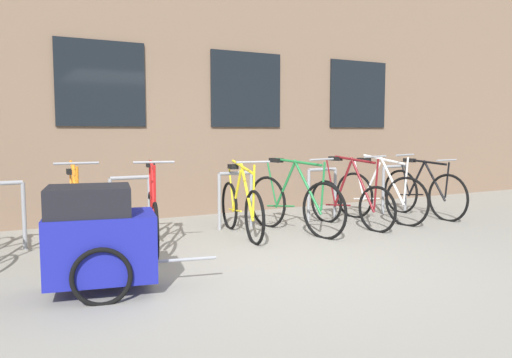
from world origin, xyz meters
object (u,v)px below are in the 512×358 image
at_px(bicycle_black, 423,192).
at_px(bicycle_maroon, 350,201).
at_px(bicycle_orange, 75,221).
at_px(bike_trailer, 99,237).
at_px(bicycle_white, 379,196).
at_px(bicycle_yellow, 241,207).
at_px(bicycle_green, 294,203).
at_px(bicycle_red, 153,218).

relative_size(bicycle_black, bicycle_maroon, 1.06).
distance_m(bicycle_orange, bike_trailer, 1.51).
height_order(bicycle_white, bicycle_yellow, bicycle_white).
relative_size(bicycle_green, bicycle_maroon, 1.11).
distance_m(bicycle_maroon, bike_trailer, 4.08).
relative_size(bicycle_maroon, bicycle_red, 1.04).
bearing_deg(bicycle_white, bicycle_green, -176.58).
height_order(bicycle_maroon, bike_trailer, bicycle_maroon).
xyz_separation_m(bicycle_maroon, bicycle_red, (-2.94, -0.02, -0.00)).
distance_m(bicycle_black, bicycle_maroon, 1.62).
bearing_deg(bicycle_green, bicycle_yellow, 169.37).
relative_size(bicycle_maroon, bike_trailer, 1.10).
height_order(bicycle_yellow, bicycle_orange, bicycle_orange).
height_order(bicycle_black, bicycle_red, bicycle_red).
bearing_deg(bike_trailer, bicycle_yellow, 36.65).
relative_size(bicycle_red, bike_trailer, 1.06).
relative_size(bicycle_white, bicycle_orange, 0.95).
bearing_deg(bicycle_yellow, bicycle_green, -10.63).
relative_size(bicycle_green, bicycle_yellow, 1.04).
bearing_deg(bicycle_yellow, bicycle_white, -1.06).
xyz_separation_m(bicycle_yellow, bicycle_orange, (-2.11, -0.08, 0.00)).
height_order(bicycle_white, bicycle_orange, bicycle_orange).
distance_m(bicycle_green, bicycle_orange, 2.86).
distance_m(bicycle_maroon, bicycle_yellow, 1.69).
bearing_deg(bicycle_black, bike_trailer, -163.89).
xyz_separation_m(bicycle_green, bicycle_red, (-2.00, -0.06, -0.04)).
bearing_deg(bicycle_red, bicycle_yellow, 8.95).
bearing_deg(bicycle_orange, bicycle_black, 0.61).
xyz_separation_m(bicycle_green, bicycle_maroon, (0.94, -0.04, -0.03)).
height_order(bicycle_green, bicycle_orange, bicycle_orange).
bearing_deg(bike_trailer, bicycle_red, 57.62).
xyz_separation_m(bicycle_red, bicycle_orange, (-0.86, 0.12, 0.01)).
bearing_deg(bike_trailer, bicycle_green, 26.74).
distance_m(bicycle_green, bicycle_red, 2.00).
bearing_deg(bicycle_maroon, bicycle_green, 177.67).
bearing_deg(bicycle_orange, bicycle_green, -1.17).
bearing_deg(bicycle_green, bicycle_maroon, -2.33).
distance_m(bicycle_black, bike_trailer, 5.65).
height_order(bicycle_black, bicycle_green, bicycle_green).
height_order(bicycle_maroon, bicycle_red, bicycle_red).
distance_m(bicycle_white, bicycle_orange, 4.46).
height_order(bicycle_green, bicycle_yellow, bicycle_green).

